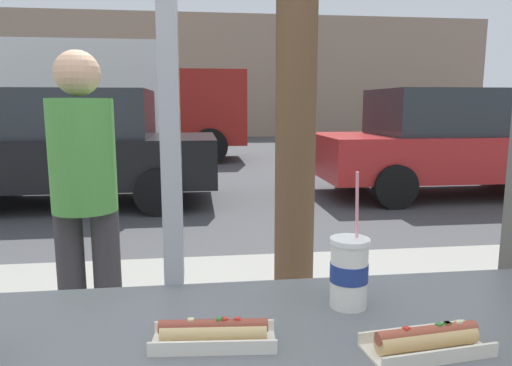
% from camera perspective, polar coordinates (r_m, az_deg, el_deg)
% --- Properties ---
extents(ground_plane, '(60.00, 60.00, 0.00)m').
position_cam_1_polar(ground_plane, '(9.26, -7.55, 0.23)').
color(ground_plane, '#424244').
extents(sidewalk_strip, '(16.00, 2.80, 0.11)m').
position_cam_1_polar(sidewalk_strip, '(3.09, -8.03, -18.06)').
color(sidewalk_strip, gray).
rests_on(sidewalk_strip, ground).
extents(building_facade_far, '(28.00, 1.20, 5.51)m').
position_cam_1_polar(building_facade_far, '(22.38, -7.58, 12.69)').
color(building_facade_far, gray).
rests_on(building_facade_far, ground).
extents(soda_cup_left, '(0.09, 0.09, 0.32)m').
position_cam_1_polar(soda_cup_left, '(1.12, 11.24, -10.47)').
color(soda_cup_left, silver).
rests_on(soda_cup_left, window_counter).
extents(hotdog_tray_near, '(0.25, 0.11, 0.05)m').
position_cam_1_polar(hotdog_tray_near, '(0.96, -5.17, -17.69)').
color(hotdog_tray_near, silver).
rests_on(hotdog_tray_near, window_counter).
extents(hotdog_tray_far, '(0.25, 0.12, 0.05)m').
position_cam_1_polar(hotdog_tray_far, '(0.99, 20.04, -17.50)').
color(hotdog_tray_far, beige).
rests_on(hotdog_tray_far, window_counter).
extents(parked_car_black, '(4.21, 2.06, 1.70)m').
position_cam_1_polar(parked_car_black, '(7.48, -21.28, 4.12)').
color(parked_car_black, black).
rests_on(parked_car_black, ground).
extents(parked_car_red, '(4.50, 2.04, 1.72)m').
position_cam_1_polar(parked_car_red, '(8.37, 22.73, 4.60)').
color(parked_car_red, red).
rests_on(parked_car_red, ground).
extents(box_truck, '(7.31, 2.44, 3.01)m').
position_cam_1_polar(box_truck, '(13.07, -18.74, 9.72)').
color(box_truck, silver).
rests_on(box_truck, ground).
extents(pedestrian, '(0.32, 0.32, 1.63)m').
position_cam_1_polar(pedestrian, '(2.51, -20.12, -1.09)').
color(pedestrian, '#333034').
rests_on(pedestrian, sidewalk_strip).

